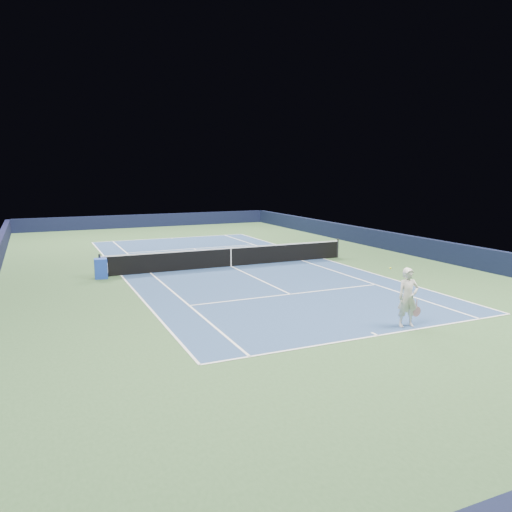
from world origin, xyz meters
name	(u,v)px	position (x,y,z in m)	size (l,w,h in m)	color
ground	(231,266)	(0.00, 0.00, 0.00)	(40.00, 40.00, 0.00)	#30502B
wall_far	(147,221)	(0.00, 19.82, 0.55)	(22.00, 0.35, 1.10)	black
wall_right	(400,243)	(10.82, 0.00, 0.55)	(0.35, 40.00, 1.10)	black
court_surface	(231,266)	(0.00, 0.00, 0.00)	(10.97, 23.77, 0.01)	navy
baseline_far	(171,238)	(0.00, 11.88, 0.01)	(10.97, 0.08, 0.00)	white
baseline_near	(378,336)	(0.00, -11.88, 0.01)	(10.97, 0.08, 0.00)	white
sideline_doubles_right	(323,259)	(5.49, 0.00, 0.01)	(0.08, 23.77, 0.00)	white
sideline_doubles_left	(121,275)	(-5.49, 0.00, 0.01)	(0.08, 23.77, 0.00)	white
sideline_singles_right	(302,260)	(4.12, 0.00, 0.01)	(0.08, 23.77, 0.00)	white
sideline_singles_left	(150,273)	(-4.12, 0.00, 0.01)	(0.08, 23.77, 0.00)	white
service_line_far	(194,249)	(0.00, 6.40, 0.01)	(8.23, 0.08, 0.00)	white
service_line_near	(290,294)	(0.00, -6.40, 0.01)	(8.23, 0.08, 0.00)	white
center_service_line	(231,266)	(0.00, 0.00, 0.01)	(0.08, 12.80, 0.00)	white
center_mark_far	(172,238)	(0.00, 11.73, 0.01)	(0.08, 0.30, 0.00)	white
center_mark_near	(375,334)	(0.00, -11.73, 0.01)	(0.08, 0.30, 0.00)	white
tennis_net	(231,257)	(0.00, 0.00, 0.50)	(12.90, 0.10, 1.07)	black
sponsor_cube	(101,269)	(-6.40, -0.28, 0.45)	(0.62, 0.55, 0.91)	#1C3CA8
tennis_player	(408,298)	(1.38, -11.52, 0.93)	(0.86, 1.32, 1.85)	silver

